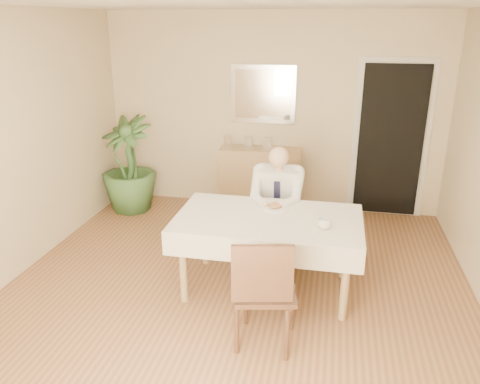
% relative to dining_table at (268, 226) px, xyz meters
% --- Properties ---
extents(room, '(5.00, 5.02, 2.60)m').
position_rel_dining_table_xyz_m(room, '(-0.28, -0.27, 0.63)').
color(room, brown).
rests_on(room, ground).
extents(window, '(1.34, 0.04, 1.44)m').
position_rel_dining_table_xyz_m(window, '(-0.28, -2.74, 0.78)').
color(window, beige).
rests_on(window, room).
extents(doorway, '(0.96, 0.07, 2.10)m').
position_rel_dining_table_xyz_m(doorway, '(1.27, 2.20, 0.33)').
color(doorway, beige).
rests_on(doorway, ground).
extents(mirror, '(0.86, 0.04, 0.76)m').
position_rel_dining_table_xyz_m(mirror, '(-0.41, 2.20, 0.88)').
color(mirror, silver).
rests_on(mirror, room).
extents(dining_table, '(1.72, 1.02, 0.75)m').
position_rel_dining_table_xyz_m(dining_table, '(0.00, 0.00, 0.00)').
color(dining_table, tan).
rests_on(dining_table, ground).
extents(chair_far, '(0.45, 0.45, 0.94)m').
position_rel_dining_table_xyz_m(chair_far, '(-0.00, 0.89, -0.14)').
color(chair_far, '#3D2115').
rests_on(chair_far, ground).
extents(chair_near, '(0.54, 0.54, 0.96)m').
position_rel_dining_table_xyz_m(chair_near, '(0.10, -0.88, -0.12)').
color(chair_near, '#3D2115').
rests_on(chair_near, ground).
extents(seated_man, '(0.48, 0.72, 1.24)m').
position_rel_dining_table_xyz_m(seated_man, '(-0.00, 0.59, 0.02)').
color(seated_man, silver).
rests_on(seated_man, ground).
extents(plate, '(0.26, 0.26, 0.02)m').
position_rel_dining_table_xyz_m(plate, '(0.04, 0.23, 0.09)').
color(plate, white).
rests_on(plate, dining_table).
extents(food, '(0.14, 0.14, 0.06)m').
position_rel_dining_table_xyz_m(food, '(0.04, 0.23, 0.11)').
color(food, brown).
rests_on(food, dining_table).
extents(knife, '(0.01, 0.13, 0.01)m').
position_rel_dining_table_xyz_m(knife, '(0.08, 0.17, 0.11)').
color(knife, silver).
rests_on(knife, dining_table).
extents(fork, '(0.01, 0.13, 0.01)m').
position_rel_dining_table_xyz_m(fork, '(-0.00, 0.17, 0.11)').
color(fork, silver).
rests_on(fork, dining_table).
extents(coffee_mug, '(0.14, 0.14, 0.09)m').
position_rel_dining_table_xyz_m(coffee_mug, '(0.51, -0.15, 0.13)').
color(coffee_mug, white).
rests_on(coffee_mug, dining_table).
extents(sideboard, '(1.10, 0.43, 0.86)m').
position_rel_dining_table_xyz_m(sideboard, '(-0.41, 2.05, -0.24)').
color(sideboard, tan).
rests_on(sideboard, ground).
extents(photo_frame_left, '(0.10, 0.02, 0.14)m').
position_rel_dining_table_xyz_m(photo_frame_left, '(-0.86, 2.07, 0.26)').
color(photo_frame_left, silver).
rests_on(photo_frame_left, sideboard).
extents(photo_frame_center, '(0.10, 0.02, 0.14)m').
position_rel_dining_table_xyz_m(photo_frame_center, '(-0.58, 2.11, 0.26)').
color(photo_frame_center, silver).
rests_on(photo_frame_center, sideboard).
extents(photo_frame_right, '(0.10, 0.02, 0.14)m').
position_rel_dining_table_xyz_m(photo_frame_right, '(-0.32, 2.10, 0.26)').
color(photo_frame_right, silver).
rests_on(photo_frame_right, sideboard).
extents(potted_palm, '(0.93, 0.93, 1.29)m').
position_rel_dining_table_xyz_m(potted_palm, '(-2.14, 1.66, -0.02)').
color(potted_palm, '#305225').
rests_on(potted_palm, ground).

